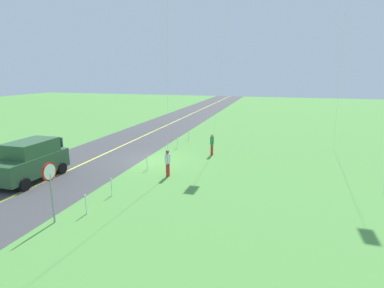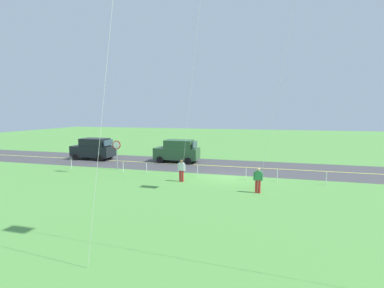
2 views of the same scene
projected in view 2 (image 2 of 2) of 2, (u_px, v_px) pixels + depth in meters
name	position (u px, v px, depth m)	size (l,w,h in m)	color
ground_plane	(226.00, 177.00, 21.36)	(120.00, 120.00, 0.10)	#549342
asphalt_road	(232.00, 167.00, 25.19)	(120.00, 7.00, 0.00)	#424244
road_centre_stripe	(232.00, 167.00, 25.19)	(120.00, 0.16, 0.00)	#E5E04C
car_suv_foreground	(177.00, 151.00, 27.36)	(4.40, 2.12, 2.24)	#2D5633
car_parked_east_near	(94.00, 149.00, 29.00)	(4.40, 2.12, 2.24)	black
stop_sign	(117.00, 149.00, 23.69)	(0.76, 0.08, 2.56)	gray
person_adult_near	(181.00, 170.00, 19.73)	(0.58, 0.22, 1.60)	red
person_adult_companion	(258.00, 179.00, 16.93)	(0.58, 0.22, 1.60)	red
fence_post_0	(326.00, 179.00, 18.83)	(0.05, 0.05, 0.90)	silver
fence_post_1	(277.00, 176.00, 19.66)	(0.05, 0.05, 0.90)	silver
fence_post_2	(246.00, 174.00, 20.23)	(0.05, 0.05, 0.90)	silver
fence_post_3	(198.00, 171.00, 21.18)	(0.05, 0.05, 0.90)	silver
fence_post_4	(147.00, 168.00, 22.28)	(0.05, 0.05, 0.90)	silver
fence_post_5	(123.00, 167.00, 22.82)	(0.05, 0.05, 0.90)	silver
fence_post_6	(71.00, 164.00, 24.12)	(0.05, 0.05, 0.90)	silver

